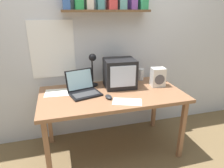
# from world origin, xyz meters

# --- Properties ---
(ground_plane) EXTENTS (12.00, 12.00, 0.00)m
(ground_plane) POSITION_xyz_m (0.00, 0.00, 0.00)
(ground_plane) COLOR brown
(back_wall) EXTENTS (5.60, 0.24, 2.60)m
(back_wall) POSITION_xyz_m (-0.00, 0.47, 1.31)
(back_wall) COLOR silver
(back_wall) RESTS_ON ground_plane
(corner_desk) EXTENTS (1.49, 0.77, 0.71)m
(corner_desk) POSITION_xyz_m (0.00, 0.00, 0.65)
(corner_desk) COLOR #916243
(corner_desk) RESTS_ON ground_plane
(crt_monitor) EXTENTS (0.35, 0.32, 0.32)m
(crt_monitor) POSITION_xyz_m (0.13, 0.16, 0.87)
(crt_monitor) COLOR black
(crt_monitor) RESTS_ON corner_desk
(laptop) EXTENTS (0.36, 0.35, 0.23)m
(laptop) POSITION_xyz_m (-0.29, 0.08, 0.77)
(laptop) COLOR black
(laptop) RESTS_ON corner_desk
(desk_lamp) EXTENTS (0.12, 0.15, 0.38)m
(desk_lamp) POSITION_xyz_m (-0.16, 0.24, 0.96)
(desk_lamp) COLOR black
(desk_lamp) RESTS_ON corner_desk
(juice_glass) EXTENTS (0.07, 0.07, 0.14)m
(juice_glass) POSITION_xyz_m (0.46, 0.30, 0.78)
(juice_glass) COLOR white
(juice_glass) RESTS_ON corner_desk
(space_heater) EXTENTS (0.16, 0.13, 0.21)m
(space_heater) POSITION_xyz_m (0.56, 0.06, 0.82)
(space_heater) COLOR silver
(space_heater) RESTS_ON corner_desk
(computer_mouse) EXTENTS (0.07, 0.11, 0.03)m
(computer_mouse) POSITION_xyz_m (-0.07, -0.13, 0.73)
(computer_mouse) COLOR #232326
(computer_mouse) RESTS_ON corner_desk
(printed_handout) EXTENTS (0.31, 0.24, 0.00)m
(printed_handout) POSITION_xyz_m (0.08, -0.25, 0.72)
(printed_handout) COLOR white
(printed_handout) RESTS_ON corner_desk
(loose_paper_near_laptop) EXTENTS (0.31, 0.23, 0.00)m
(loose_paper_near_laptop) POSITION_xyz_m (-0.54, 0.15, 0.72)
(loose_paper_near_laptop) COLOR white
(loose_paper_near_laptop) RESTS_ON corner_desk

